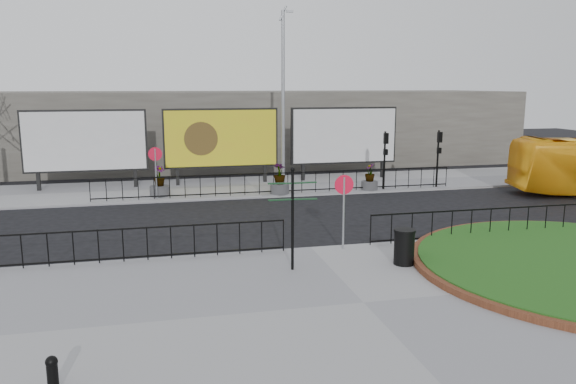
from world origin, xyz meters
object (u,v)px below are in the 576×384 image
object	(u,v)px
bollard	(52,372)
planter_a	(159,185)
fingerpost_sign	(293,209)
lamp_post	(283,97)
litter_bin	(404,247)
planter_c	(370,180)
billboard_mid	(221,138)
planter_b	(280,182)

from	to	relation	value
bollard	planter_a	bearing A→B (deg)	83.77
fingerpost_sign	lamp_post	bearing A→B (deg)	85.47
litter_bin	planter_c	size ratio (longest dim) A/B	0.80
billboard_mid	planter_b	xyz separation A→B (m)	(2.47, -3.57, -1.88)
planter_a	fingerpost_sign	bearing A→B (deg)	-73.08
litter_bin	planter_b	size ratio (longest dim) A/B	0.70
litter_bin	bollard	bearing A→B (deg)	-149.87
planter_a	billboard_mid	bearing A→B (deg)	40.06
bollard	planter_c	bearing A→B (deg)	53.71
billboard_mid	lamp_post	bearing A→B (deg)	-33.25
planter_a	planter_b	distance (m)	5.88
fingerpost_sign	planter_c	distance (m)	13.47
lamp_post	planter_c	world-z (taller)	lamp_post
lamp_post	bollard	world-z (taller)	lamp_post
fingerpost_sign	planter_c	bearing A→B (deg)	66.10
planter_a	lamp_post	bearing A→B (deg)	7.66
billboard_mid	planter_c	bearing A→B (deg)	-26.32
planter_a	bollard	bearing A→B (deg)	-96.23
fingerpost_sign	bollard	world-z (taller)	fingerpost_sign
billboard_mid	planter_a	distance (m)	4.80
planter_b	litter_bin	bearing A→B (deg)	-83.73
planter_a	planter_c	bearing A→B (deg)	-4.01
billboard_mid	litter_bin	xyz separation A→B (m)	(3.76, -15.37, -1.93)
fingerpost_sign	bollard	size ratio (longest dim) A/B	4.53
planter_c	fingerpost_sign	bearing A→B (deg)	-120.76
lamp_post	bollard	bearing A→B (deg)	-114.02
planter_a	planter_b	world-z (taller)	planter_b
billboard_mid	bollard	world-z (taller)	billboard_mid
billboard_mid	litter_bin	size ratio (longest dim) A/B	5.72
lamp_post	planter_a	distance (m)	7.66
planter_b	planter_c	bearing A→B (deg)	-0.00
billboard_mid	lamp_post	size ratio (longest dim) A/B	0.67
planter_a	planter_c	distance (m)	10.61
litter_bin	billboard_mid	bearing A→B (deg)	103.75
lamp_post	planter_b	world-z (taller)	lamp_post
billboard_mid	fingerpost_sign	xyz separation A→B (m)	(0.37, -15.09, -0.65)
billboard_mid	fingerpost_sign	size ratio (longest dim) A/B	2.04
planter_b	billboard_mid	bearing A→B (deg)	124.61
bollard	planter_b	xyz separation A→B (m)	(7.77, 17.06, 0.23)
planter_a	planter_c	xyz separation A→B (m)	(10.59, -0.74, -0.03)
lamp_post	planter_a	xyz separation A→B (m)	(-6.37, -0.86, -4.16)
planter_c	lamp_post	bearing A→B (deg)	159.20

